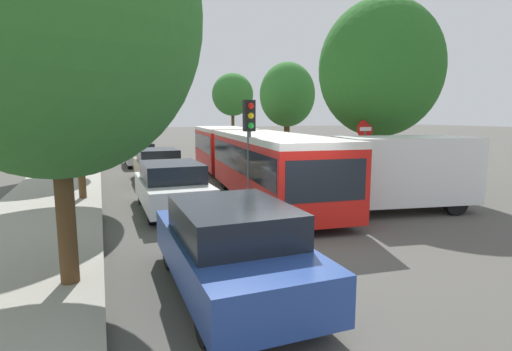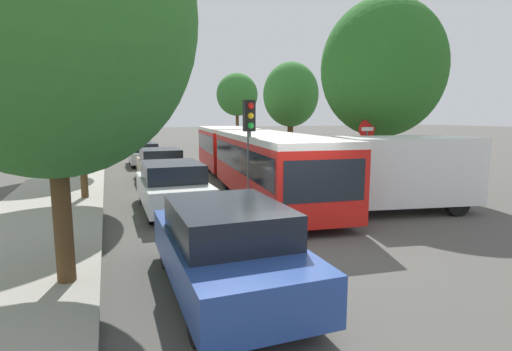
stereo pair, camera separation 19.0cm
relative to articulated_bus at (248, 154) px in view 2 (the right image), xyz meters
The scene contains 18 objects.
ground_plane 8.69m from the articulated_bus, 101.24° to the right, with size 200.00×200.00×0.00m, color #4F4C47.
kerb_strip_left 11.29m from the articulated_bus, 131.10° to the left, with size 3.20×43.75×0.14m, color #9E998E.
articulated_bus is the anchor object (origin of this frame).
city_bus_rear 25.59m from the articulated_bus, 98.04° to the left, with size 3.11×11.83×2.52m.
queued_car_blue 10.39m from the articulated_bus, 111.29° to the right, with size 1.87×4.40×1.53m.
queued_car_white 5.10m from the articulated_bus, 137.09° to the right, with size 1.86×4.39×1.52m.
queued_car_tan 4.20m from the articulated_bus, 143.48° to the left, with size 1.81×4.26×1.48m.
queued_car_silver 9.49m from the articulated_bus, 112.08° to the left, with size 1.65×3.89×1.35m.
white_van 6.63m from the articulated_bus, 64.69° to the right, with size 5.27×2.81×2.31m.
traffic_light 5.24m from the articulated_bus, 108.85° to the right, with size 0.33×0.36×3.40m.
no_entry_sign 4.90m from the articulated_bus, 45.39° to the right, with size 0.70×0.08×2.82m.
direction_sign_post 5.20m from the articulated_bus, 17.26° to the right, with size 0.34×1.38×3.60m.
tree_left_near 11.01m from the articulated_bus, 126.07° to the right, with size 4.67×4.67×7.11m.
tree_left_mid 7.47m from the articulated_bus, behind, with size 4.72×4.72×7.73m.
tree_left_far 10.29m from the articulated_bus, 136.33° to the left, with size 3.96×3.96×7.28m.
tree_right_near 6.34m from the articulated_bus, 29.02° to the right, with size 4.78×4.78×7.45m.
tree_right_mid 8.73m from the articulated_bus, 52.30° to the left, with size 3.35×3.35×6.16m.
tree_right_far 19.18m from the articulated_bus, 73.56° to the left, with size 3.61×3.61×6.66m.
Camera 2 is at (-3.87, -7.43, 2.95)m, focal length 28.00 mm.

